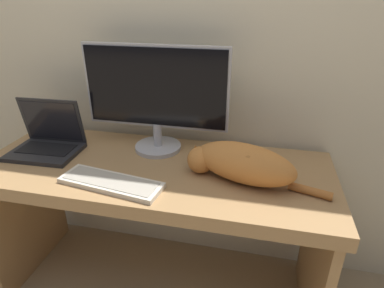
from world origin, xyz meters
The scene contains 6 objects.
wall_back centered at (0.00, 0.66, 1.30)m, with size 6.40×0.06×2.60m.
desk centered at (0.00, 0.30, 0.58)m, with size 1.55×0.60×0.73m.
monitor centered at (-0.03, 0.47, 1.00)m, with size 0.67×0.22×0.49m.
laptop centered at (-0.54, 0.33, 0.78)m, with size 0.32×0.24×0.24m.
external_keyboard centered at (-0.11, 0.12, 0.74)m, with size 0.43×0.19×0.02m.
cat centered at (0.38, 0.27, 0.81)m, with size 0.57×0.28×0.16m.
Camera 1 is at (0.43, -0.86, 1.43)m, focal length 30.00 mm.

